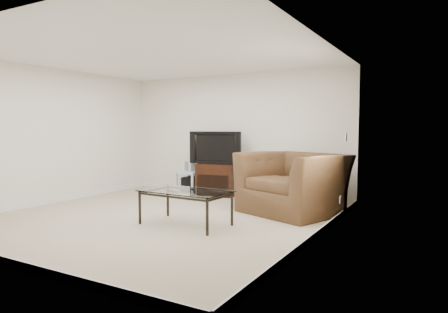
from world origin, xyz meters
The scene contains 18 objects.
floor centered at (0.00, 0.00, 0.00)m, with size 5.00×5.00×0.00m, color tan.
ceiling centered at (0.00, 0.00, 2.50)m, with size 5.00×5.00×0.00m, color white.
wall_back centered at (0.00, 2.50, 1.25)m, with size 5.00×0.02×2.50m, color silver.
wall_left centered at (-2.50, 0.00, 1.25)m, with size 0.02×5.00×2.50m, color silver.
wall_right centered at (2.50, 0.00, 1.25)m, with size 0.02×5.00×2.50m, color silver.
plate_back centered at (-1.40, 2.49, 1.25)m, with size 0.12×0.02×0.12m, color white.
plate_right_switch centered at (2.49, 1.60, 1.25)m, with size 0.02×0.09×0.13m, color white.
plate_right_outlet centered at (2.49, 1.30, 0.30)m, with size 0.02×0.08×0.12m, color white.
tv_stand centered at (-0.26, 2.28, 0.33)m, with size 0.79×0.55×0.66m, color black, non-canonical shape.
dvd_player centered at (-0.25, 2.24, 0.55)m, with size 0.44×0.31×0.06m, color black.
television centered at (-0.25, 2.25, 0.99)m, with size 1.07×0.21×0.67m, color black.
side_table centered at (-0.95, 2.28, 0.23)m, with size 0.48×0.48×0.46m, color #A8C7D2, non-canonical shape.
subwoofer centered at (-0.92, 2.30, 0.16)m, with size 0.34×0.34×0.34m, color black.
game_console centered at (-1.07, 2.26, 0.56)m, with size 0.05×0.15×0.21m, color white.
game_case centered at (-0.89, 2.26, 0.55)m, with size 0.05×0.13×0.18m, color silver.
recliner centered at (1.69, 1.39, 0.66)m, with size 1.52×0.98×1.32m, color #4F351C.
coffee_table centered at (0.63, -0.16, 0.25)m, with size 1.27×0.72×0.50m, color black, non-canonical shape.
remote centered at (0.53, -0.29, 0.51)m, with size 0.20×0.06×0.02m, color #B2B2B7.
Camera 1 is at (3.91, -4.82, 1.39)m, focal length 32.00 mm.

